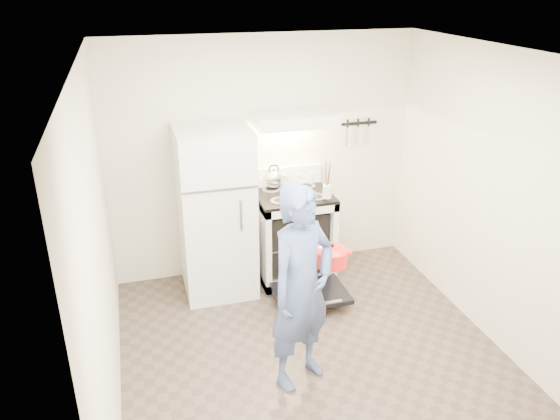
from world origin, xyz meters
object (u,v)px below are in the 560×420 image
(person, at_px, (302,288))
(dutch_oven, at_px, (331,257))
(stove_body, at_px, (293,237))
(refrigerator, at_px, (216,212))
(tea_kettle, at_px, (274,176))

(person, relative_size, dutch_oven, 4.94)
(stove_body, distance_m, person, 1.67)
(dutch_oven, bearing_deg, refrigerator, 118.72)
(refrigerator, height_order, person, refrigerator)
(stove_body, relative_size, dutch_oven, 2.74)
(refrigerator, relative_size, tea_kettle, 6.67)
(refrigerator, xyz_separation_m, dutch_oven, (0.71, -1.30, 0.07))
(refrigerator, xyz_separation_m, person, (0.39, -1.55, -0.02))
(tea_kettle, bearing_deg, refrigerator, -159.63)
(refrigerator, relative_size, person, 1.02)
(person, bearing_deg, dutch_oven, 9.11)
(tea_kettle, relative_size, dutch_oven, 0.76)
(tea_kettle, bearing_deg, dutch_oven, -87.97)
(stove_body, xyz_separation_m, tea_kettle, (-0.15, 0.22, 0.62))
(refrigerator, height_order, dutch_oven, refrigerator)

